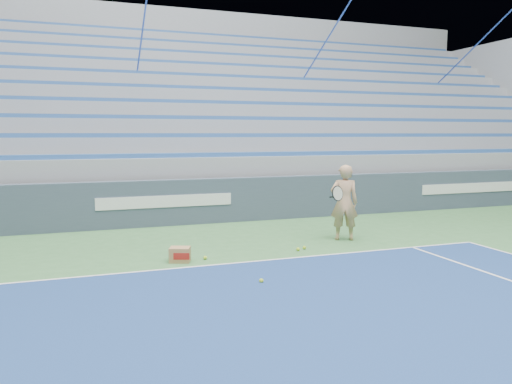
% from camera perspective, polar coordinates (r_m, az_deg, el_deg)
% --- Properties ---
extents(sponsor_barrier, '(30.00, 0.32, 1.10)m').
position_cam_1_polar(sponsor_barrier, '(12.15, -10.36, -1.21)').
color(sponsor_barrier, '#394657').
rests_on(sponsor_barrier, ground).
extents(bleachers, '(31.00, 9.15, 7.30)m').
position_cam_1_polar(bleachers, '(17.72, -13.44, 7.01)').
color(bleachers, gray).
rests_on(bleachers, ground).
extents(tennis_player, '(0.94, 0.90, 1.57)m').
position_cam_1_polar(tennis_player, '(10.43, 10.04, -1.18)').
color(tennis_player, tan).
rests_on(tennis_player, ground).
extents(ball_box, '(0.41, 0.37, 0.26)m').
position_cam_1_polar(ball_box, '(8.72, -8.68, -7.09)').
color(ball_box, '#A0794D').
rests_on(ball_box, ground).
extents(tennis_ball_0, '(0.07, 0.07, 0.07)m').
position_cam_1_polar(tennis_ball_0, '(9.46, 4.82, -6.53)').
color(tennis_ball_0, '#B5D42B').
rests_on(tennis_ball_0, ground).
extents(tennis_ball_1, '(0.07, 0.07, 0.07)m').
position_cam_1_polar(tennis_ball_1, '(8.84, -5.83, -7.48)').
color(tennis_ball_1, '#B5D42B').
rests_on(tennis_ball_1, ground).
extents(tennis_ball_2, '(0.07, 0.07, 0.07)m').
position_cam_1_polar(tennis_ball_2, '(9.61, 5.54, -6.34)').
color(tennis_ball_2, '#B5D42B').
rests_on(tennis_ball_2, ground).
extents(tennis_ball_3, '(0.07, 0.07, 0.07)m').
position_cam_1_polar(tennis_ball_3, '(7.47, 0.61, -10.11)').
color(tennis_ball_3, '#B5D42B').
rests_on(tennis_ball_3, ground).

